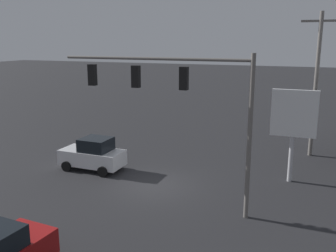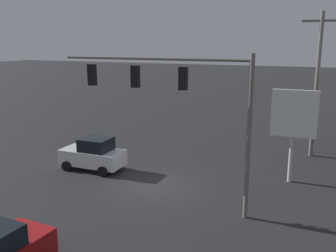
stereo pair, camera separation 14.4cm
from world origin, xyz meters
name	(u,v)px [view 1 (the left image)]	position (x,y,z in m)	size (l,w,h in m)	color
ground_plane	(154,185)	(0.00, 0.00, 0.00)	(200.00, 200.00, 0.00)	#262628
traffic_signal_assembly	(175,93)	(-1.89, 1.90, 5.34)	(8.98, 0.43, 7.09)	slate
utility_pole	(316,82)	(-7.61, -8.78, 4.96)	(2.40, 0.26, 9.36)	slate
price_sign	(294,117)	(-6.68, -3.30, 3.60)	(2.37, 0.27, 5.06)	#B7B7BC
hatchback_crossing	(93,154)	(4.38, -0.94, 0.95)	(3.81, 1.98, 1.97)	silver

